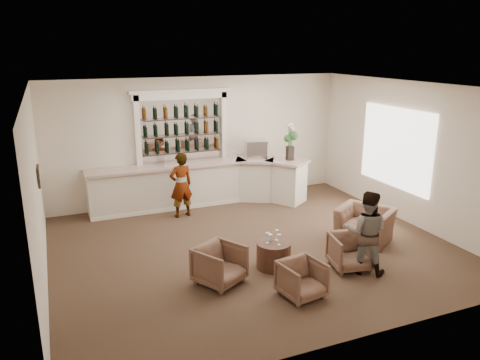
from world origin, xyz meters
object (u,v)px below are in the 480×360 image
at_px(bar_counter, 201,184).
at_px(espresso_machine, 256,149).
at_px(sommelier, 181,185).
at_px(armchair_right, 350,252).
at_px(armchair_center, 302,279).
at_px(flower_vase, 290,139).
at_px(armchair_far, 365,224).
at_px(guest, 366,232).
at_px(armchair_left, 220,265).
at_px(cocktail_table, 274,255).

height_order(bar_counter, espresso_machine, espresso_machine).
bearing_deg(sommelier, armchair_right, 109.61).
bearing_deg(sommelier, armchair_center, 90.88).
bearing_deg(espresso_machine, flower_vase, -23.16).
relative_size(sommelier, espresso_machine, 2.92).
bearing_deg(armchair_far, flower_vase, 150.79).
xyz_separation_m(armchair_center, flower_vase, (2.20, 4.56, 1.38)).
xyz_separation_m(armchair_far, flower_vase, (-0.25, 2.99, 1.34)).
bearing_deg(guest, armchair_left, 26.75).
distance_m(sommelier, armchair_left, 3.59).
relative_size(armchair_left, armchair_center, 1.12).
distance_m(guest, espresso_machine, 4.83).
height_order(sommelier, flower_vase, flower_vase).
relative_size(armchair_far, flower_vase, 1.12).
height_order(espresso_machine, flower_vase, flower_vase).
xyz_separation_m(bar_counter, armchair_center, (0.10, -5.15, -0.26)).
bearing_deg(armchair_far, sommelier, -165.99).
bearing_deg(armchair_right, cocktail_table, 167.39).
relative_size(guest, armchair_left, 2.05).
bearing_deg(flower_vase, armchair_far, -85.31).
height_order(sommelier, espresso_machine, espresso_machine).
height_order(armchair_left, armchair_far, armchair_far).
bearing_deg(cocktail_table, bar_counter, 92.13).
bearing_deg(armchair_left, armchair_center, -70.57).
relative_size(armchair_right, armchair_far, 0.66).
xyz_separation_m(guest, armchair_left, (-2.62, 0.62, -0.44)).
relative_size(bar_counter, armchair_center, 8.34).
relative_size(guest, espresso_machine, 2.86).
height_order(guest, armchair_far, guest).
bearing_deg(espresso_machine, armchair_far, -60.30).
relative_size(sommelier, armchair_center, 2.34).
xyz_separation_m(bar_counter, espresso_machine, (1.56, -0.02, 0.81)).
bearing_deg(armchair_far, armchair_left, -114.09).
distance_m(cocktail_table, armchair_left, 1.17).
bearing_deg(guest, espresso_machine, -49.34).
height_order(armchair_center, espresso_machine, espresso_machine).
distance_m(guest, armchair_left, 2.73).
xyz_separation_m(cocktail_table, armchair_right, (1.32, -0.58, 0.08)).
xyz_separation_m(guest, espresso_machine, (-0.05, 4.79, 0.60)).
distance_m(bar_counter, espresso_machine, 1.76).
height_order(guest, armchair_center, guest).
bearing_deg(armchair_center, sommelier, 90.92).
distance_m(armchair_center, armchair_far, 2.90).
bearing_deg(armchair_right, espresso_machine, 99.98).
bearing_deg(bar_counter, cocktail_table, -87.87).
bearing_deg(armchair_right, sommelier, 130.06).
height_order(armchair_right, flower_vase, flower_vase).
distance_m(sommelier, guest, 4.77).
bearing_deg(guest, armchair_far, -86.98).
xyz_separation_m(armchair_right, flower_vase, (0.83, 4.00, 1.36)).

